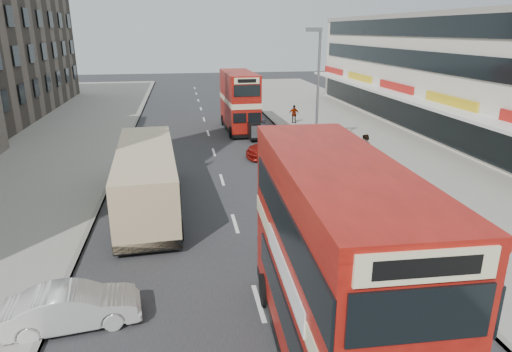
{
  "coord_description": "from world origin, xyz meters",
  "views": [
    {
      "loc": [
        -2.03,
        -9.59,
        7.98
      ],
      "look_at": [
        0.78,
        7.15,
        2.4
      ],
      "focal_mm": 31.28,
      "sensor_mm": 36.0,
      "label": 1
    }
  ],
  "objects_px": {
    "car_left_front": "(73,307)",
    "bus_second": "(239,101)",
    "street_lamp": "(317,83)",
    "pedestrian_far": "(294,114)",
    "bus_main": "(334,266)",
    "car_right_b": "(288,145)",
    "cyclist": "(264,138)",
    "coach": "(147,176)",
    "car_right_a": "(283,147)",
    "pedestrian_near": "(364,150)"
  },
  "relations": [
    {
      "from": "coach",
      "to": "pedestrian_far",
      "type": "distance_m",
      "value": 21.21
    },
    {
      "from": "bus_main",
      "to": "car_right_a",
      "type": "height_order",
      "value": "bus_main"
    },
    {
      "from": "coach",
      "to": "car_left_front",
      "type": "relative_size",
      "value": 2.77
    },
    {
      "from": "pedestrian_far",
      "to": "bus_main",
      "type": "bearing_deg",
      "value": -93.72
    },
    {
      "from": "car_right_a",
      "to": "street_lamp",
      "type": "bearing_deg",
      "value": 86.17
    },
    {
      "from": "car_left_front",
      "to": "cyclist",
      "type": "bearing_deg",
      "value": -33.22
    },
    {
      "from": "car_right_a",
      "to": "car_right_b",
      "type": "xyz_separation_m",
      "value": [
        0.56,
        1.03,
        -0.16
      ]
    },
    {
      "from": "coach",
      "to": "car_right_a",
      "type": "height_order",
      "value": "coach"
    },
    {
      "from": "pedestrian_near",
      "to": "pedestrian_far",
      "type": "distance_m",
      "value": 13.62
    },
    {
      "from": "pedestrian_far",
      "to": "cyclist",
      "type": "distance_m",
      "value": 9.04
    },
    {
      "from": "car_right_b",
      "to": "pedestrian_far",
      "type": "bearing_deg",
      "value": 164.47
    },
    {
      "from": "street_lamp",
      "to": "car_right_b",
      "type": "distance_m",
      "value": 4.6
    },
    {
      "from": "bus_main",
      "to": "car_right_b",
      "type": "distance_m",
      "value": 20.14
    },
    {
      "from": "car_left_front",
      "to": "car_right_b",
      "type": "xyz_separation_m",
      "value": [
        10.28,
        17.19,
        -0.04
      ]
    },
    {
      "from": "car_right_a",
      "to": "pedestrian_far",
      "type": "distance_m",
      "value": 10.85
    },
    {
      "from": "car_left_front",
      "to": "pedestrian_far",
      "type": "distance_m",
      "value": 29.53
    },
    {
      "from": "car_right_a",
      "to": "cyclist",
      "type": "xyz_separation_m",
      "value": [
        -0.86,
        2.31,
        0.05
      ]
    },
    {
      "from": "car_right_a",
      "to": "car_right_b",
      "type": "height_order",
      "value": "car_right_a"
    },
    {
      "from": "pedestrian_far",
      "to": "bus_second",
      "type": "bearing_deg",
      "value": -153.55
    },
    {
      "from": "street_lamp",
      "to": "bus_second",
      "type": "xyz_separation_m",
      "value": [
        -3.84,
        8.7,
        -2.36
      ]
    },
    {
      "from": "street_lamp",
      "to": "pedestrian_near",
      "type": "height_order",
      "value": "street_lamp"
    },
    {
      "from": "car_left_front",
      "to": "pedestrian_near",
      "type": "height_order",
      "value": "pedestrian_near"
    },
    {
      "from": "cyclist",
      "to": "car_right_a",
      "type": "bearing_deg",
      "value": -66.69
    },
    {
      "from": "bus_main",
      "to": "pedestrian_far",
      "type": "height_order",
      "value": "bus_main"
    },
    {
      "from": "pedestrian_near",
      "to": "cyclist",
      "type": "relative_size",
      "value": 0.91
    },
    {
      "from": "coach",
      "to": "car_left_front",
      "type": "height_order",
      "value": "coach"
    },
    {
      "from": "car_left_front",
      "to": "cyclist",
      "type": "height_order",
      "value": "cyclist"
    },
    {
      "from": "bus_second",
      "to": "coach",
      "type": "distance_m",
      "value": 17.46
    },
    {
      "from": "bus_second",
      "to": "car_right_b",
      "type": "relative_size",
      "value": 2.07
    },
    {
      "from": "street_lamp",
      "to": "pedestrian_near",
      "type": "relative_size",
      "value": 4.09
    },
    {
      "from": "car_left_front",
      "to": "pedestrian_far",
      "type": "height_order",
      "value": "pedestrian_far"
    },
    {
      "from": "pedestrian_far",
      "to": "cyclist",
      "type": "relative_size",
      "value": 0.72
    },
    {
      "from": "car_right_b",
      "to": "pedestrian_near",
      "type": "distance_m",
      "value": 5.64
    },
    {
      "from": "car_right_a",
      "to": "cyclist",
      "type": "bearing_deg",
      "value": -164.15
    },
    {
      "from": "bus_second",
      "to": "pedestrian_near",
      "type": "xyz_separation_m",
      "value": [
        5.91,
        -11.98,
        -1.28
      ]
    },
    {
      "from": "car_left_front",
      "to": "pedestrian_near",
      "type": "xyz_separation_m",
      "value": [
        13.91,
        12.91,
        0.54
      ]
    },
    {
      "from": "bus_main",
      "to": "car_left_front",
      "type": "height_order",
      "value": "bus_main"
    },
    {
      "from": "car_right_b",
      "to": "coach",
      "type": "bearing_deg",
      "value": -44.92
    },
    {
      "from": "street_lamp",
      "to": "car_left_front",
      "type": "distance_m",
      "value": 20.48
    },
    {
      "from": "bus_second",
      "to": "coach",
      "type": "height_order",
      "value": "bus_second"
    },
    {
      "from": "coach",
      "to": "car_right_a",
      "type": "distance_m",
      "value": 11.12
    },
    {
      "from": "car_left_front",
      "to": "bus_second",
      "type": "bearing_deg",
      "value": -25.4
    },
    {
      "from": "pedestrian_far",
      "to": "car_right_b",
      "type": "bearing_deg",
      "value": -97.72
    },
    {
      "from": "bus_main",
      "to": "cyclist",
      "type": "height_order",
      "value": "bus_main"
    },
    {
      "from": "car_left_front",
      "to": "car_right_b",
      "type": "distance_m",
      "value": 20.03
    },
    {
      "from": "bus_main",
      "to": "car_right_b",
      "type": "bearing_deg",
      "value": -98.58
    },
    {
      "from": "car_right_b",
      "to": "pedestrian_near",
      "type": "relative_size",
      "value": 2.05
    },
    {
      "from": "cyclist",
      "to": "bus_main",
      "type": "bearing_deg",
      "value": -93.12
    },
    {
      "from": "coach",
      "to": "pedestrian_near",
      "type": "relative_size",
      "value": 5.09
    },
    {
      "from": "pedestrian_far",
      "to": "street_lamp",
      "type": "bearing_deg",
      "value": -87.92
    }
  ]
}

